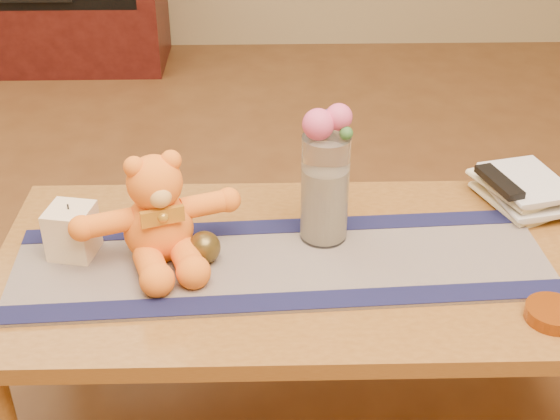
{
  "coord_description": "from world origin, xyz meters",
  "views": [
    {
      "loc": [
        -0.08,
        -1.41,
        1.45
      ],
      "look_at": [
        -0.05,
        0.0,
        0.58
      ],
      "focal_mm": 48.58,
      "sensor_mm": 36.0,
      "label": 1
    }
  ],
  "objects_px": {
    "book_bottom": "(492,206)",
    "amber_dish": "(553,314)",
    "teddy_bear": "(157,208)",
    "bronze_ball": "(204,247)",
    "tv_remote": "(499,182)",
    "pillar_candle": "(72,231)",
    "glass_vase": "(325,188)"
  },
  "relations": [
    {
      "from": "book_bottom",
      "to": "amber_dish",
      "type": "distance_m",
      "value": 0.43
    },
    {
      "from": "teddy_bear",
      "to": "amber_dish",
      "type": "relative_size",
      "value": 3.19
    },
    {
      "from": "bronze_ball",
      "to": "amber_dish",
      "type": "xyz_separation_m",
      "value": [
        0.72,
        -0.21,
        -0.03
      ]
    },
    {
      "from": "book_bottom",
      "to": "teddy_bear",
      "type": "bearing_deg",
      "value": 173.2
    },
    {
      "from": "tv_remote",
      "to": "amber_dish",
      "type": "xyz_separation_m",
      "value": [
        0.01,
        -0.42,
        -0.07
      ]
    },
    {
      "from": "pillar_candle",
      "to": "tv_remote",
      "type": "bearing_deg",
      "value": 9.5
    },
    {
      "from": "book_bottom",
      "to": "tv_remote",
      "type": "bearing_deg",
      "value": -93.0
    },
    {
      "from": "pillar_candle",
      "to": "teddy_bear",
      "type": "bearing_deg",
      "value": -2.36
    },
    {
      "from": "bronze_ball",
      "to": "book_bottom",
      "type": "xyz_separation_m",
      "value": [
        0.71,
        0.22,
        -0.03
      ]
    },
    {
      "from": "bronze_ball",
      "to": "amber_dish",
      "type": "relative_size",
      "value": 0.66
    },
    {
      "from": "glass_vase",
      "to": "amber_dish",
      "type": "bearing_deg",
      "value": -34.47
    },
    {
      "from": "teddy_bear",
      "to": "pillar_candle",
      "type": "xyz_separation_m",
      "value": [
        -0.2,
        0.01,
        -0.06
      ]
    },
    {
      "from": "tv_remote",
      "to": "amber_dish",
      "type": "distance_m",
      "value": 0.43
    },
    {
      "from": "book_bottom",
      "to": "amber_dish",
      "type": "xyz_separation_m",
      "value": [
        0.01,
        -0.43,
        0.0
      ]
    },
    {
      "from": "pillar_candle",
      "to": "amber_dish",
      "type": "xyz_separation_m",
      "value": [
        1.02,
        -0.25,
        -0.05
      ]
    },
    {
      "from": "pillar_candle",
      "to": "book_bottom",
      "type": "xyz_separation_m",
      "value": [
        1.01,
        0.18,
        -0.06
      ]
    },
    {
      "from": "teddy_bear",
      "to": "bronze_ball",
      "type": "height_order",
      "value": "teddy_bear"
    },
    {
      "from": "tv_remote",
      "to": "amber_dish",
      "type": "relative_size",
      "value": 1.43
    },
    {
      "from": "glass_vase",
      "to": "bronze_ball",
      "type": "xyz_separation_m",
      "value": [
        -0.27,
        -0.09,
        -0.09
      ]
    },
    {
      "from": "bronze_ball",
      "to": "pillar_candle",
      "type": "bearing_deg",
      "value": 172.3
    },
    {
      "from": "bronze_ball",
      "to": "tv_remote",
      "type": "height_order",
      "value": "tv_remote"
    },
    {
      "from": "book_bottom",
      "to": "tv_remote",
      "type": "height_order",
      "value": "tv_remote"
    },
    {
      "from": "amber_dish",
      "to": "pillar_candle",
      "type": "bearing_deg",
      "value": 166.13
    },
    {
      "from": "book_bottom",
      "to": "amber_dish",
      "type": "relative_size",
      "value": 1.99
    },
    {
      "from": "teddy_bear",
      "to": "tv_remote",
      "type": "distance_m",
      "value": 0.84
    },
    {
      "from": "bronze_ball",
      "to": "tv_remote",
      "type": "xyz_separation_m",
      "value": [
        0.71,
        0.21,
        0.04
      ]
    },
    {
      "from": "pillar_candle",
      "to": "tv_remote",
      "type": "height_order",
      "value": "pillar_candle"
    },
    {
      "from": "bronze_ball",
      "to": "amber_dish",
      "type": "distance_m",
      "value": 0.75
    },
    {
      "from": "bronze_ball",
      "to": "tv_remote",
      "type": "relative_size",
      "value": 0.46
    },
    {
      "from": "tv_remote",
      "to": "book_bottom",
      "type": "bearing_deg",
      "value": 90.0
    },
    {
      "from": "teddy_bear",
      "to": "glass_vase",
      "type": "bearing_deg",
      "value": -10.37
    },
    {
      "from": "teddy_bear",
      "to": "bronze_ball",
      "type": "relative_size",
      "value": 4.87
    }
  ]
}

